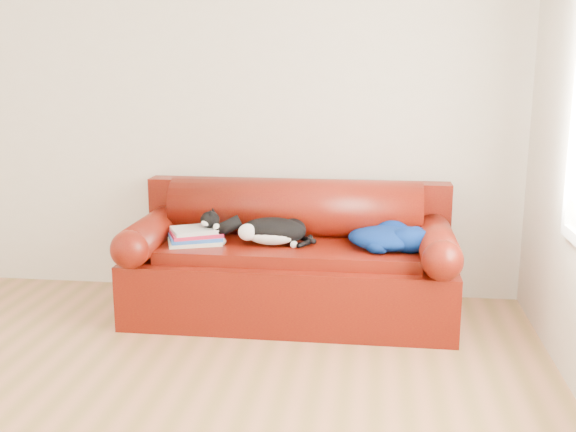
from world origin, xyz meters
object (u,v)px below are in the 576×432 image
sofa_base (291,281)px  book_stack (196,236)px  blanket (388,237)px

sofa_base → book_stack: 0.69m
sofa_base → blanket: 0.71m
sofa_base → book_stack: (-0.61, -0.09, 0.31)m
book_stack → blanket: blanket is taller
book_stack → blanket: 1.24m
sofa_base → blanket: size_ratio=4.01×
sofa_base → blanket: bearing=-4.5°
book_stack → blanket: bearing=1.8°
book_stack → blanket: size_ratio=0.77×
sofa_base → book_stack: bearing=-171.8°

